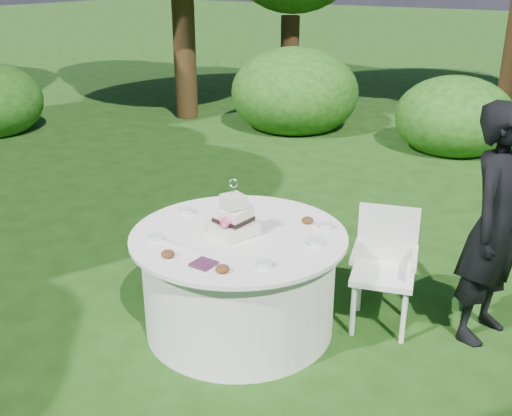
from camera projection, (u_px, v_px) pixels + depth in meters
The scene contains 9 objects.
ground at pixel (240, 325), 4.56m from camera, with size 80.00×80.00×0.00m, color #1C360E.
napkins at pixel (204, 264), 3.82m from camera, with size 0.14×0.14×0.02m, color #4B203D.
feather_plume at pixel (181, 247), 4.05m from camera, with size 0.48×0.07×0.01m, color white.
guest at pixel (496, 225), 4.16m from camera, with size 0.63×0.42×1.74m, color black.
table at pixel (239, 281), 4.42m from camera, with size 1.56×1.56×0.77m.
cake at pixel (233, 219), 4.23m from camera, with size 0.34×0.34×0.41m.
chair at pixel (385, 260), 4.45m from camera, with size 0.56×0.56×0.90m.
votives at pixel (248, 229), 4.30m from camera, with size 1.20×0.96×0.04m.
petal_cups at pixel (236, 246), 4.03m from camera, with size 0.57×1.10×0.05m.
Camera 1 is at (2.29, -3.17, 2.53)m, focal length 42.00 mm.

